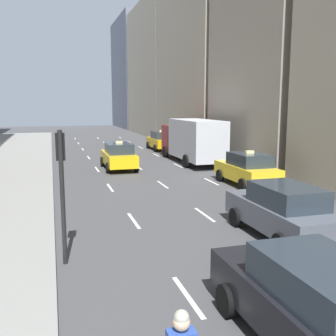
# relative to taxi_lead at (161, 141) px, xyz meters

# --- Properties ---
(lane_markings) EXTENTS (5.72, 56.00, 0.01)m
(lane_markings) POSITION_rel_taxi_lead_xyz_m (-4.20, -12.41, -0.87)
(lane_markings) COLOR white
(lane_markings) RESTS_ON ground
(building_row_right) EXTENTS (6.00, 79.45, 31.61)m
(building_row_right) POSITION_rel_taxi_lead_xyz_m (5.20, 1.01, 10.81)
(building_row_right) COLOR #A89E89
(building_row_right) RESTS_ON ground
(taxi_lead) EXTENTS (2.02, 4.40, 1.87)m
(taxi_lead) POSITION_rel_taxi_lead_xyz_m (0.00, 0.00, 0.00)
(taxi_lead) COLOR yellow
(taxi_lead) RESTS_ON ground
(taxi_third) EXTENTS (2.02, 4.40, 1.87)m
(taxi_third) POSITION_rel_taxi_lead_xyz_m (-5.60, -9.77, 0.00)
(taxi_third) COLOR yellow
(taxi_third) RESTS_ON ground
(taxi_fourth) EXTENTS (2.02, 4.40, 1.87)m
(taxi_fourth) POSITION_rel_taxi_lead_xyz_m (0.00, -16.87, 0.00)
(taxi_fourth) COLOR yellow
(taxi_fourth) RESTS_ON ground
(sedan_black_near) EXTENTS (2.02, 4.55, 1.75)m
(sedan_black_near) POSITION_rel_taxi_lead_xyz_m (-2.80, -24.56, 0.01)
(sedan_black_near) COLOR #565B66
(sedan_black_near) RESTS_ON ground
(sedan_silver_behind) EXTENTS (2.02, 4.67, 1.74)m
(sedan_silver_behind) POSITION_rel_taxi_lead_xyz_m (-5.60, -29.91, 0.01)
(sedan_silver_behind) COLOR black
(sedan_silver_behind) RESTS_ON ground
(box_truck) EXTENTS (2.58, 8.40, 3.15)m
(box_truck) POSITION_rel_taxi_lead_xyz_m (0.00, -8.33, 0.83)
(box_truck) COLOR maroon
(box_truck) RESTS_ON ground
(traffic_light_pole) EXTENTS (0.24, 0.42, 3.60)m
(traffic_light_pole) POSITION_rel_taxi_lead_xyz_m (-9.55, -24.65, 1.53)
(traffic_light_pole) COLOR black
(traffic_light_pole) RESTS_ON ground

